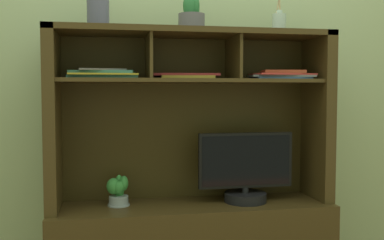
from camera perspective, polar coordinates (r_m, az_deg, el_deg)
The scene contains 10 objects.
back_wall at distance 2.73m, azimuth -1.01°, elevation 10.34°, with size 6.00×0.02×2.80m, color #9EB47E.
media_console at distance 2.56m, azimuth -0.03°, elevation -11.58°, with size 1.51×0.48×1.41m.
tv_monitor at distance 2.54m, azimuth 6.70°, elevation -6.58°, with size 0.52×0.23×0.38m.
potted_orchid at distance 2.49m, azimuth -9.19°, elevation -8.78°, with size 0.12×0.12×0.16m.
magazine_stack_left at distance 2.51m, azimuth -0.62°, elevation 5.47°, with size 0.37×0.25×0.03m.
magazine_stack_centre at distance 2.42m, azimuth -11.08°, elevation 5.68°, with size 0.36×0.24×0.05m.
magazine_stack_right at distance 2.55m, azimuth 11.14°, elevation 5.52°, with size 0.36×0.21×0.05m.
diffuser_bottle at distance 2.63m, azimuth 10.81°, elevation 11.88°, with size 0.08×0.08×0.26m.
potted_succulent at distance 2.51m, azimuth -0.09°, elevation 12.83°, with size 0.16×0.16×0.20m.
ceramic_vase at distance 2.47m, azimuth -11.66°, elevation 13.29°, with size 0.12×0.12×0.18m.
Camera 1 is at (-0.45, -2.42, 1.08)m, focal length 42.67 mm.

